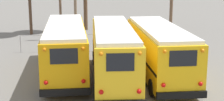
{
  "coord_description": "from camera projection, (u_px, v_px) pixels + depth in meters",
  "views": [
    {
      "loc": [
        -1.53,
        -20.66,
        6.49
      ],
      "look_at": [
        0.0,
        -0.01,
        1.66
      ],
      "focal_mm": 55.0,
      "sensor_mm": 36.0,
      "label": 1
    }
  ],
  "objects": [
    {
      "name": "ground_plane",
      "position": [
        112.0,
        76.0,
        21.64
      ],
      "size": [
        160.0,
        160.0,
        0.0
      ],
      "primitive_type": "plane",
      "color": "#66635E"
    },
    {
      "name": "school_bus_0",
      "position": [
        65.0,
        47.0,
        21.9
      ],
      "size": [
        3.04,
        10.57,
        3.19
      ],
      "color": "#E5A00C",
      "rests_on": "ground"
    },
    {
      "name": "school_bus_1",
      "position": [
        113.0,
        52.0,
        20.38
      ],
      "size": [
        2.54,
        10.2,
        3.31
      ],
      "color": "yellow",
      "rests_on": "ground"
    },
    {
      "name": "school_bus_2",
      "position": [
        159.0,
        49.0,
        21.39
      ],
      "size": [
        2.86,
        9.98,
        3.16
      ],
      "color": "yellow",
      "rests_on": "ground"
    },
    {
      "name": "fence_line",
      "position": [
        106.0,
        39.0,
        28.2
      ],
      "size": [
        13.91,
        0.06,
        1.42
      ],
      "color": "#939399",
      "rests_on": "ground"
    }
  ]
}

